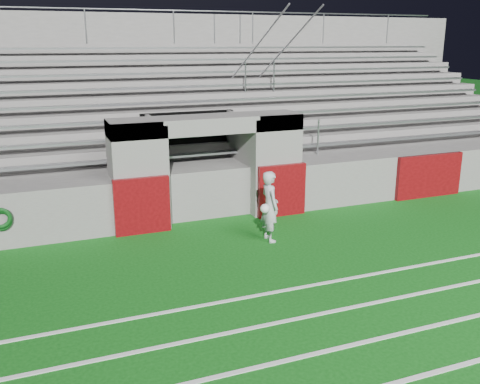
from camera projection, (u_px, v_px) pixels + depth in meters
name	position (u px, v px, depth m)	size (l,w,h in m)	color
ground	(264.00, 269.00, 10.60)	(90.00, 90.00, 0.00)	#0D5211
stadium_structure	(165.00, 133.00, 17.33)	(26.00, 8.48, 5.42)	slate
goalkeeper_with_ball	(270.00, 206.00, 11.92)	(0.53, 0.65, 1.61)	#B1B7BB
hose_coil	(0.00, 219.00, 11.32)	(0.48, 0.14, 0.54)	#0B3B12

